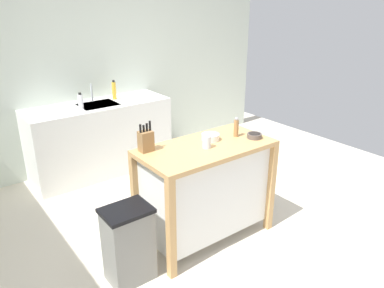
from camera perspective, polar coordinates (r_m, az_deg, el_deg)
ground_plane at (r=3.57m, az=2.02°, el=-14.14°), size 6.31×6.31×0.00m
wall_back at (r=4.92m, az=-14.90°, el=11.72°), size 5.31×0.10×2.60m
kitchen_island at (r=3.35m, az=2.08°, el=-6.57°), size 1.18×0.61×0.90m
knife_block at (r=3.06m, az=-7.04°, el=0.52°), size 0.11×0.09×0.25m
bowl_ceramic_wide at (r=3.29m, az=2.83°, el=1.10°), size 0.16×0.16×0.06m
bowl_stoneware_deep at (r=3.38m, az=9.48°, el=1.28°), size 0.13×0.13×0.04m
drinking_cup at (r=3.11m, az=2.24°, el=0.35°), size 0.07×0.07×0.11m
pepper_grinder at (r=3.38m, az=6.74°, el=2.53°), size 0.04×0.04×0.18m
trash_bin at (r=3.01m, az=-9.63°, el=-14.82°), size 0.36×0.28×0.63m
sink_counter at (r=4.77m, az=-13.73°, el=0.85°), size 1.71×0.60×0.88m
sink_faucet at (r=4.74m, az=-15.02°, el=7.56°), size 0.02×0.02×0.22m
bottle_spray_cleaner at (r=4.45m, az=-16.60°, el=6.21°), size 0.06×0.06×0.19m
bottle_hand_soap at (r=4.78m, az=-11.78°, el=7.99°), size 0.05×0.05×0.24m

